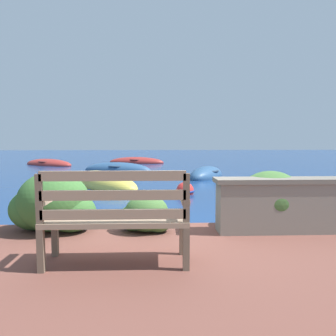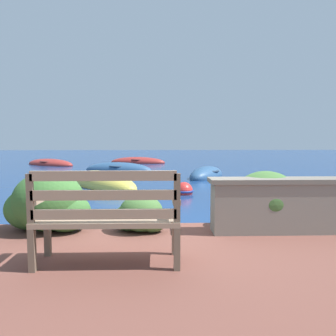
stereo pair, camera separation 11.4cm
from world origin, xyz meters
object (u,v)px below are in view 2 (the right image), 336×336
object	(u,v)px
park_bench	(107,215)
rowboat_outer	(50,164)
mooring_buoy	(184,191)
rowboat_mid	(206,176)
rowboat_far	(118,170)
rowboat_distant	(138,162)
rowboat_nearest	(101,184)

from	to	relation	value
park_bench	rowboat_outer	distance (m)	16.20
park_bench	rowboat_outer	size ratio (longest dim) A/B	0.41
park_bench	mooring_buoy	world-z (taller)	park_bench
rowboat_mid	rowboat_far	distance (m)	4.32
rowboat_far	rowboat_distant	bearing A→B (deg)	98.34
park_bench	rowboat_nearest	bearing A→B (deg)	96.07
rowboat_mid	rowboat_outer	bearing A→B (deg)	82.63
rowboat_far	rowboat_distant	size ratio (longest dim) A/B	0.92
rowboat_mid	rowboat_distant	xyz separation A→B (m)	(-3.05, 7.57, -0.01)
rowboat_nearest	rowboat_far	world-z (taller)	rowboat_nearest
park_bench	rowboat_far	size ratio (longest dim) A/B	0.44
rowboat_outer	rowboat_distant	world-z (taller)	rowboat_distant
rowboat_mid	mooring_buoy	world-z (taller)	rowboat_mid
rowboat_distant	rowboat_nearest	bearing A→B (deg)	100.16
rowboat_outer	rowboat_nearest	bearing A→B (deg)	-31.61
rowboat_mid	rowboat_far	bearing A→B (deg)	87.02
mooring_buoy	rowboat_nearest	bearing A→B (deg)	149.16
rowboat_far	mooring_buoy	distance (m)	6.58
park_bench	rowboat_mid	bearing A→B (deg)	71.54
park_bench	mooring_buoy	bearing A→B (deg)	73.60
park_bench	rowboat_distant	size ratio (longest dim) A/B	0.40
rowboat_mid	rowboat_outer	distance (m)	9.94
rowboat_mid	rowboat_far	world-z (taller)	rowboat_mid
park_bench	mooring_buoy	distance (m)	5.54
rowboat_far	rowboat_distant	xyz separation A→B (m)	(0.54, 5.18, -0.01)
rowboat_far	rowboat_outer	xyz separation A→B (m)	(-4.23, 3.73, -0.01)
rowboat_mid	rowboat_distant	size ratio (longest dim) A/B	0.70
rowboat_mid	rowboat_far	size ratio (longest dim) A/B	0.76
mooring_buoy	rowboat_mid	bearing A→B (deg)	72.87
rowboat_outer	rowboat_distant	size ratio (longest dim) A/B	0.97
mooring_buoy	rowboat_distant	bearing A→B (deg)	99.61
park_bench	rowboat_distant	world-z (taller)	park_bench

